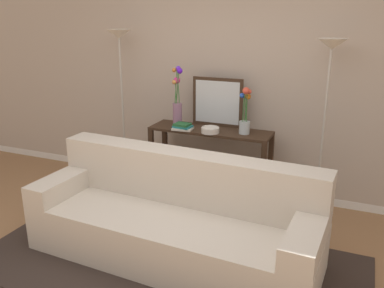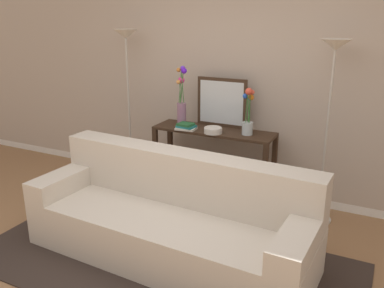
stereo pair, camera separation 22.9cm
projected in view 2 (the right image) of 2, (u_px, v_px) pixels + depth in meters
back_wall at (241, 60)px, 4.53m from camera, size 12.00×0.15×3.07m
area_rug at (162, 263)px, 3.48m from camera, size 3.24×1.55×0.01m
couch at (171, 222)px, 3.53m from camera, size 2.50×0.97×0.88m
console_table at (213, 152)px, 4.53m from camera, size 1.33×0.39×0.82m
floor_lamp_left at (127, 65)px, 4.75m from camera, size 0.28×0.28×1.86m
floor_lamp_right at (332, 82)px, 3.79m from camera, size 0.28×0.28×1.81m
wall_mirror at (222, 103)px, 4.50m from camera, size 0.58×0.02×0.54m
vase_tall_flowers at (182, 103)px, 4.53m from camera, size 0.12×0.12×0.66m
vase_short_flowers at (248, 116)px, 4.21m from camera, size 0.12×0.14×0.50m
fruit_bowl at (213, 130)px, 4.31m from camera, size 0.19×0.19×0.06m
book_stack at (186, 127)px, 4.45m from camera, size 0.23×0.18×0.07m
book_row_under_console at (183, 188)px, 4.85m from camera, size 0.32×0.18×0.13m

